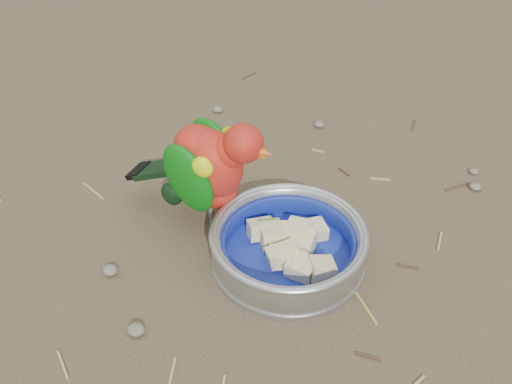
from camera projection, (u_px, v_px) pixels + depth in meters
The scene contains 6 objects.
ground at pixel (262, 242), 0.88m from camera, with size 60.00×60.00×0.00m, color brown.
food_bowl at pixel (288, 258), 0.84m from camera, with size 0.22×0.22×0.02m, color #B2B2BA.
bowl_wall at pixel (289, 243), 0.82m from camera, with size 0.22×0.22×0.04m, color #B2B2BA, non-canonical shape.
fruit_wedges at pixel (288, 247), 0.82m from camera, with size 0.13×0.13×0.03m, color beige, non-canonical shape.
lory_parrot at pixel (211, 173), 0.86m from camera, with size 0.11×0.23×0.18m, color red, non-canonical shape.
ground_debris at pixel (254, 226), 0.90m from camera, with size 0.90×0.80×0.01m, color #A79D50, non-canonical shape.
Camera 1 is at (0.33, -0.54, 0.61)m, focal length 40.00 mm.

